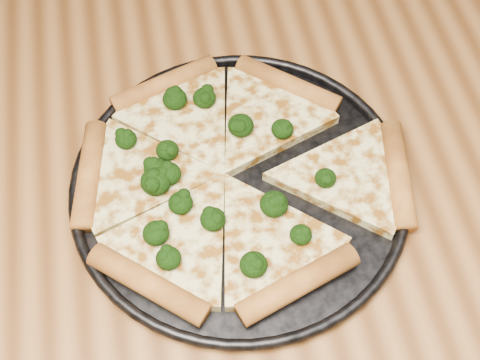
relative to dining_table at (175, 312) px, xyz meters
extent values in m
cube|color=brown|center=(0.00, 0.00, 0.07)|extent=(1.20, 0.90, 0.04)
cube|color=brown|center=(0.54, 0.39, -0.30)|extent=(0.06, 0.06, 0.71)
cylinder|color=black|center=(0.08, 0.08, 0.09)|extent=(0.32, 0.32, 0.01)
torus|color=black|center=(0.08, 0.08, 0.10)|extent=(0.33, 0.33, 0.01)
cylinder|color=#BB752E|center=(0.16, 0.19, 0.11)|extent=(0.10, 0.09, 0.02)
cylinder|color=#BB752E|center=(0.03, 0.21, 0.11)|extent=(0.12, 0.06, 0.02)
cylinder|color=#BB752E|center=(-0.06, 0.11, 0.11)|extent=(0.04, 0.12, 0.02)
cylinder|color=#BB752E|center=(-0.02, -0.01, 0.11)|extent=(0.10, 0.09, 0.02)
cylinder|color=#BB752E|center=(0.11, -0.04, 0.11)|extent=(0.12, 0.06, 0.02)
cylinder|color=#BB752E|center=(0.24, 0.06, 0.11)|extent=(0.04, 0.12, 0.02)
ellipsoid|color=black|center=(0.08, -0.01, 0.12)|extent=(0.03, 0.03, 0.02)
ellipsoid|color=black|center=(0.02, 0.12, 0.12)|extent=(0.02, 0.02, 0.02)
ellipsoid|color=black|center=(0.14, 0.13, 0.12)|extent=(0.02, 0.02, 0.02)
ellipsoid|color=black|center=(0.06, 0.18, 0.12)|extent=(0.02, 0.02, 0.02)
ellipsoid|color=black|center=(0.00, 0.10, 0.12)|extent=(0.02, 0.02, 0.02)
ellipsoid|color=black|center=(0.05, 0.04, 0.12)|extent=(0.02, 0.02, 0.02)
ellipsoid|color=black|center=(0.00, 0.03, 0.12)|extent=(0.02, 0.02, 0.02)
ellipsoid|color=black|center=(-0.02, 0.14, 0.12)|extent=(0.02, 0.02, 0.02)
ellipsoid|color=black|center=(0.00, 0.01, 0.12)|extent=(0.02, 0.02, 0.02)
ellipsoid|color=black|center=(0.00, 0.09, 0.12)|extent=(0.03, 0.03, 0.02)
ellipsoid|color=black|center=(0.16, 0.06, 0.12)|extent=(0.02, 0.02, 0.02)
ellipsoid|color=black|center=(0.02, 0.09, 0.12)|extent=(0.03, 0.03, 0.02)
ellipsoid|color=black|center=(0.11, 0.04, 0.12)|extent=(0.03, 0.03, 0.02)
ellipsoid|color=black|center=(0.03, 0.18, 0.12)|extent=(0.03, 0.03, 0.02)
ellipsoid|color=black|center=(0.02, 0.06, 0.12)|extent=(0.02, 0.02, 0.02)
ellipsoid|color=black|center=(0.10, 0.14, 0.12)|extent=(0.03, 0.03, 0.02)
ellipsoid|color=black|center=(0.13, 0.01, 0.12)|extent=(0.02, 0.02, 0.02)
camera|label=1|loc=(0.02, -0.25, 0.64)|focal=48.49mm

